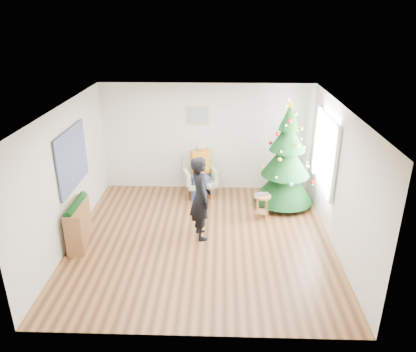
{
  "coord_description": "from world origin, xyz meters",
  "views": [
    {
      "loc": [
        0.34,
        -6.8,
        4.21
      ],
      "look_at": [
        0.1,
        0.6,
        1.1
      ],
      "focal_mm": 35.0,
      "sensor_mm": 36.0,
      "label": 1
    }
  ],
  "objects_px": {
    "christmas_tree": "(286,160)",
    "armchair": "(199,180)",
    "standing_man": "(200,198)",
    "stool": "(262,207)",
    "console": "(78,224)"
  },
  "relations": [
    {
      "from": "armchair",
      "to": "console",
      "type": "bearing_deg",
      "value": -151.2
    },
    {
      "from": "console",
      "to": "armchair",
      "type": "bearing_deg",
      "value": 37.54
    },
    {
      "from": "standing_man",
      "to": "console",
      "type": "bearing_deg",
      "value": 81.17
    },
    {
      "from": "stool",
      "to": "armchair",
      "type": "relative_size",
      "value": 0.55
    },
    {
      "from": "stool",
      "to": "standing_man",
      "type": "relative_size",
      "value": 0.33
    },
    {
      "from": "stool",
      "to": "console",
      "type": "bearing_deg",
      "value": -163.24
    },
    {
      "from": "christmas_tree",
      "to": "standing_man",
      "type": "relative_size",
      "value": 1.45
    },
    {
      "from": "stool",
      "to": "standing_man",
      "type": "height_order",
      "value": "standing_man"
    },
    {
      "from": "christmas_tree",
      "to": "armchair",
      "type": "distance_m",
      "value": 2.12
    },
    {
      "from": "christmas_tree",
      "to": "stool",
      "type": "height_order",
      "value": "christmas_tree"
    },
    {
      "from": "christmas_tree",
      "to": "stool",
      "type": "bearing_deg",
      "value": -128.41
    },
    {
      "from": "christmas_tree",
      "to": "standing_man",
      "type": "distance_m",
      "value": 2.34
    },
    {
      "from": "christmas_tree",
      "to": "standing_man",
      "type": "height_order",
      "value": "christmas_tree"
    },
    {
      "from": "stool",
      "to": "armchair",
      "type": "xyz_separation_m",
      "value": [
        -1.38,
        1.17,
        0.09
      ]
    },
    {
      "from": "christmas_tree",
      "to": "standing_man",
      "type": "xyz_separation_m",
      "value": [
        -1.82,
        -1.45,
        -0.26
      ]
    }
  ]
}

